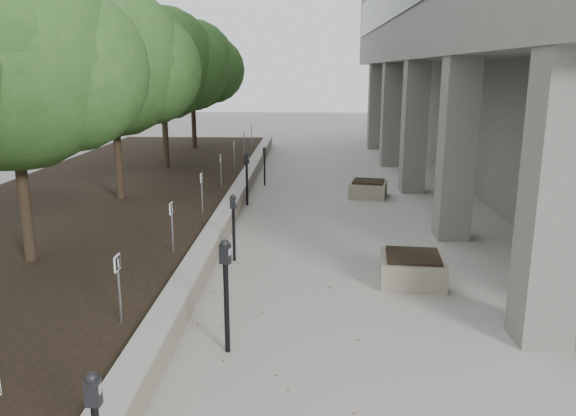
# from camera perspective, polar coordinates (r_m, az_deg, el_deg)

# --- Properties ---
(ground) EXTENTS (90.00, 90.00, 0.00)m
(ground) POSITION_cam_1_polar(r_m,az_deg,el_deg) (7.38, 0.76, -16.31)
(ground) COLOR gray
(ground) RESTS_ON ground
(retaining_wall) EXTENTS (0.39, 26.00, 0.50)m
(retaining_wall) POSITION_cam_1_polar(r_m,az_deg,el_deg) (15.89, -5.14, 1.19)
(retaining_wall) COLOR gray
(retaining_wall) RESTS_ON ground
(planting_bed) EXTENTS (7.00, 26.00, 0.40)m
(planting_bed) POSITION_cam_1_polar(r_m,az_deg,el_deg) (16.75, -17.72, 1.07)
(planting_bed) COLOR black
(planting_bed) RESTS_ON ground
(crabapple_tree_2) EXTENTS (4.60, 4.00, 5.44)m
(crabapple_tree_2) POSITION_cam_1_polar(r_m,az_deg,el_deg) (10.61, -26.06, 9.28)
(crabapple_tree_2) COLOR #28531F
(crabapple_tree_2) RESTS_ON planting_bed
(crabapple_tree_3) EXTENTS (4.60, 4.00, 5.44)m
(crabapple_tree_3) POSITION_cam_1_polar(r_m,az_deg,el_deg) (15.21, -17.26, 11.00)
(crabapple_tree_3) COLOR #28531F
(crabapple_tree_3) RESTS_ON planting_bed
(crabapple_tree_4) EXTENTS (4.60, 4.00, 5.44)m
(crabapple_tree_4) POSITION_cam_1_polar(r_m,az_deg,el_deg) (20.01, -12.56, 11.81)
(crabapple_tree_4) COLOR #28531F
(crabapple_tree_4) RESTS_ON planting_bed
(crabapple_tree_5) EXTENTS (4.60, 4.00, 5.44)m
(crabapple_tree_5) POSITION_cam_1_polar(r_m,az_deg,el_deg) (24.88, -9.68, 12.27)
(crabapple_tree_5) COLOR #28531F
(crabapple_tree_5) RESTS_ON planting_bed
(parking_sign_2) EXTENTS (0.04, 0.22, 0.96)m
(parking_sign_2) POSITION_cam_1_polar(r_m,az_deg,el_deg) (7.84, -16.75, -7.93)
(parking_sign_2) COLOR black
(parking_sign_2) RESTS_ON planting_bed
(parking_sign_3) EXTENTS (0.04, 0.22, 0.96)m
(parking_sign_3) POSITION_cam_1_polar(r_m,az_deg,el_deg) (10.57, -11.66, -1.99)
(parking_sign_3) COLOR black
(parking_sign_3) RESTS_ON planting_bed
(parking_sign_4) EXTENTS (0.04, 0.22, 0.96)m
(parking_sign_4) POSITION_cam_1_polar(r_m,az_deg,el_deg) (13.42, -8.72, 1.49)
(parking_sign_4) COLOR black
(parking_sign_4) RESTS_ON planting_bed
(parking_sign_5) EXTENTS (0.04, 0.22, 0.96)m
(parking_sign_5) POSITION_cam_1_polar(r_m,az_deg,el_deg) (16.32, -6.81, 3.74)
(parking_sign_5) COLOR black
(parking_sign_5) RESTS_ON planting_bed
(parking_sign_6) EXTENTS (0.04, 0.22, 0.96)m
(parking_sign_6) POSITION_cam_1_polar(r_m,az_deg,el_deg) (19.25, -5.47, 5.30)
(parking_sign_6) COLOR black
(parking_sign_6) RESTS_ON planting_bed
(parking_sign_7) EXTENTS (0.04, 0.22, 0.96)m
(parking_sign_7) POSITION_cam_1_polar(r_m,az_deg,el_deg) (22.20, -4.49, 6.45)
(parking_sign_7) COLOR black
(parking_sign_7) RESTS_ON planting_bed
(parking_sign_8) EXTENTS (0.04, 0.22, 0.96)m
(parking_sign_8) POSITION_cam_1_polar(r_m,az_deg,el_deg) (25.17, -3.73, 7.33)
(parking_sign_8) COLOR black
(parking_sign_8) RESTS_ON planting_bed
(parking_meter_2) EXTENTS (0.19, 0.16, 1.59)m
(parking_meter_2) POSITION_cam_1_polar(r_m,az_deg,el_deg) (7.56, -6.27, -8.92)
(parking_meter_2) COLOR black
(parking_meter_2) RESTS_ON ground
(parking_meter_3) EXTENTS (0.15, 0.12, 1.36)m
(parking_meter_3) POSITION_cam_1_polar(r_m,az_deg,el_deg) (11.14, -5.53, -2.02)
(parking_meter_3) COLOR black
(parking_meter_3) RESTS_ON ground
(parking_meter_4) EXTENTS (0.17, 0.14, 1.49)m
(parking_meter_4) POSITION_cam_1_polar(r_m,az_deg,el_deg) (15.74, -4.19, 2.94)
(parking_meter_4) COLOR black
(parking_meter_4) RESTS_ON ground
(parking_meter_5) EXTENTS (0.14, 0.11, 1.27)m
(parking_meter_5) POSITION_cam_1_polar(r_m,az_deg,el_deg) (18.49, -2.40, 4.24)
(parking_meter_5) COLOR black
(parking_meter_5) RESTS_ON ground
(planter_front) EXTENTS (1.23, 1.23, 0.52)m
(planter_front) POSITION_cam_1_polar(r_m,az_deg,el_deg) (10.34, 12.49, -5.99)
(planter_front) COLOR gray
(planter_front) RESTS_ON ground
(planter_back) EXTENTS (1.26, 1.26, 0.50)m
(planter_back) POSITION_cam_1_polar(r_m,az_deg,el_deg) (17.03, 8.13, 1.96)
(planter_back) COLOR gray
(planter_back) RESTS_ON ground
(berry_scatter) EXTENTS (3.30, 14.10, 0.02)m
(berry_scatter) POSITION_cam_1_polar(r_m,az_deg,el_deg) (11.97, 0.79, -4.16)
(berry_scatter) COLOR maroon
(berry_scatter) RESTS_ON ground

